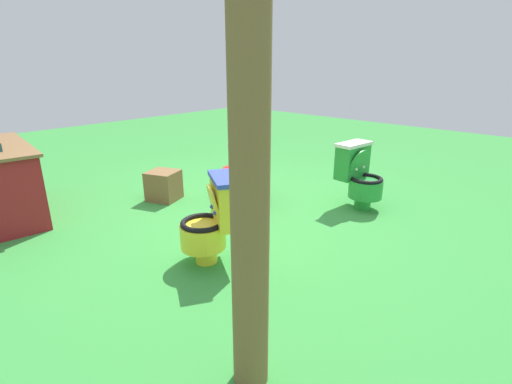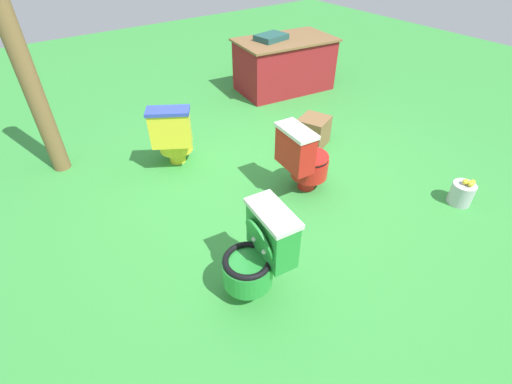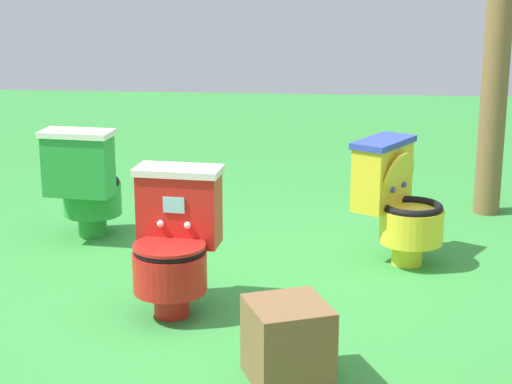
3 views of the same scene
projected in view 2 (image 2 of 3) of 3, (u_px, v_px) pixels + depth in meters
ground at (274, 180)px, 3.95m from camera, size 14.00×14.00×0.00m
toilet_red at (303, 159)px, 3.60m from camera, size 0.53×0.45×0.73m
toilet_green at (259, 253)px, 2.61m from camera, size 0.53×0.45×0.73m
toilet_yellow at (173, 135)px, 3.96m from camera, size 0.60×0.63×0.73m
vendor_table at (284, 64)px, 5.68m from camera, size 1.56×1.04×0.85m
wooden_post at (29, 79)px, 3.51m from camera, size 0.18×0.18×2.04m
small_crate at (313, 131)px, 4.44m from camera, size 0.44×0.43×0.35m
lemon_bucket at (462, 193)px, 3.58m from camera, size 0.22×0.22×0.28m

